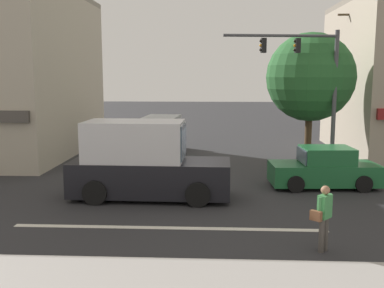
# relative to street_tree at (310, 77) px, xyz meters

# --- Properties ---
(ground_plane) EXTENTS (120.00, 120.00, 0.00)m
(ground_plane) POSITION_rel_street_tree_xyz_m (-5.69, -5.41, -4.24)
(ground_plane) COLOR #2B2B2D
(lane_marking_stripe) EXTENTS (9.00, 0.24, 0.01)m
(lane_marking_stripe) POSITION_rel_street_tree_xyz_m (-5.69, -8.91, -4.23)
(lane_marking_stripe) COLOR silver
(lane_marking_stripe) RESTS_ON ground
(street_tree) EXTENTS (4.09, 4.09, 6.29)m
(street_tree) POSITION_rel_street_tree_xyz_m (0.00, 0.00, 0.00)
(street_tree) COLOR #4C3823
(street_tree) RESTS_ON ground
(utility_pole_near_left) EXTENTS (1.40, 0.22, 8.97)m
(utility_pole_near_left) POSITION_rel_street_tree_xyz_m (-12.87, -0.20, 0.40)
(utility_pole_near_left) COLOR brown
(utility_pole_near_left) RESTS_ON ground
(utility_pole_far_right) EXTENTS (1.40, 0.22, 7.92)m
(utility_pole_far_right) POSITION_rel_street_tree_xyz_m (2.80, 3.76, -0.13)
(utility_pole_far_right) COLOR brown
(utility_pole_far_right) RESTS_ON ground
(traffic_light_mast) EXTENTS (4.86, 0.79, 6.20)m
(traffic_light_mast) POSITION_rel_street_tree_xyz_m (-0.29, -1.89, -0.06)
(traffic_light_mast) COLOR #47474C
(traffic_light_mast) RESTS_ON ground
(van_parked_curbside) EXTENTS (2.31, 4.73, 2.11)m
(van_parked_curbside) POSITION_rel_street_tree_xyz_m (-7.32, 3.22, -3.23)
(van_parked_curbside) COLOR #999EA3
(van_parked_curbside) RESTS_ON ground
(box_truck_crossing_leftbound) EXTENTS (5.64, 2.33, 2.75)m
(box_truck_crossing_leftbound) POSITION_rel_street_tree_xyz_m (-6.87, -5.74, -2.99)
(box_truck_crossing_leftbound) COLOR black
(box_truck_crossing_leftbound) RESTS_ON ground
(sedan_crossing_center) EXTENTS (4.20, 2.07, 1.58)m
(sedan_crossing_center) POSITION_rel_street_tree_xyz_m (-0.14, -3.83, -3.53)
(sedan_crossing_center) COLOR #1E6033
(sedan_crossing_center) RESTS_ON ground
(pedestrian_foreground_with_bag) EXTENTS (0.60, 0.56, 1.67)m
(pedestrian_foreground_with_bag) POSITION_rel_street_tree_xyz_m (-1.73, -10.45, -3.29)
(pedestrian_foreground_with_bag) COLOR #4C4742
(pedestrian_foreground_with_bag) RESTS_ON ground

